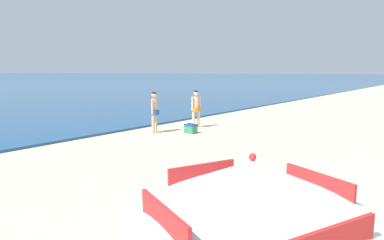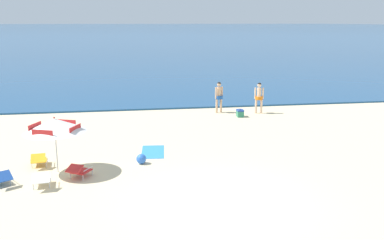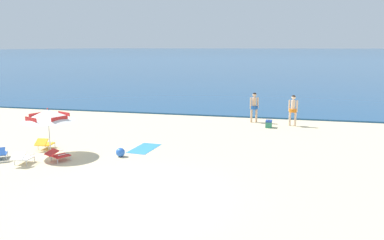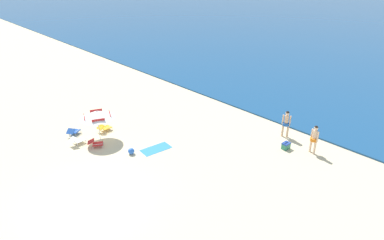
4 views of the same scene
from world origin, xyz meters
name	(u,v)px [view 2 (image 2 of 4)]	position (x,y,z in m)	size (l,w,h in m)	color
ground_plane	(218,200)	(0.00, 0.00, 0.00)	(800.00, 800.00, 0.00)	beige
ocean_water	(123,27)	(0.00, 413.46, 0.05)	(800.00, 800.00, 0.10)	navy
beach_umbrella_striped_main	(55,125)	(-5.02, 3.26, 1.69)	(2.41, 2.41, 1.99)	silver
lounge_chair_under_umbrella	(1,178)	(-6.64, 2.24, 0.27)	(0.93, 1.03, 0.53)	#1E4799
lounge_chair_beside_umbrella	(79,170)	(-4.23, 2.54, 0.28)	(0.89, 1.02, 0.51)	red
lounge_chair_facing_sea	(39,159)	(-5.77, 3.99, 0.27)	(0.63, 0.95, 0.53)	gold
lounge_chair_spare_folded	(41,179)	(-5.33, 1.89, 0.27)	(0.64, 0.94, 0.52)	white
person_standing_near_shore	(219,95)	(2.79, 12.14, 1.03)	(0.49, 0.44, 1.78)	#D8A87F
person_standing_beside	(259,96)	(5.00, 11.58, 1.02)	(0.51, 0.43, 1.77)	beige
cooler_box	(240,113)	(3.70, 10.86, 0.20)	(0.37, 0.51, 0.43)	#2D7F5B
beach_ball	(141,159)	(-2.09, 3.69, 0.19)	(0.37, 0.37, 0.37)	blue
beach_towel	(153,152)	(-1.56, 5.09, 0.01)	(0.90, 1.80, 0.01)	#3384BC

